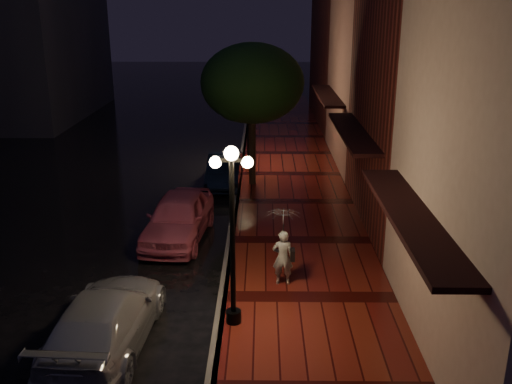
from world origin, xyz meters
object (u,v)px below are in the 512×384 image
(streetlamp_near, at_px, (232,226))
(streetlamp_far, at_px, (248,113))
(silver_car, at_px, (105,320))
(street_tree, at_px, (253,86))
(woman_with_umbrella, at_px, (283,235))
(pink_car, at_px, (179,217))
(navy_car, at_px, (224,170))
(parking_meter, at_px, (232,237))

(streetlamp_near, bearing_deg, streetlamp_far, 90.00)
(streetlamp_near, height_order, silver_car, streetlamp_near)
(streetlamp_far, bearing_deg, streetlamp_near, -90.00)
(streetlamp_far, height_order, street_tree, street_tree)
(silver_car, height_order, woman_with_umbrella, woman_with_umbrella)
(pink_car, height_order, woman_with_umbrella, woman_with_umbrella)
(streetlamp_far, relative_size, navy_car, 1.10)
(parking_meter, bearing_deg, pink_car, 146.03)
(streetlamp_near, bearing_deg, navy_car, 94.81)
(silver_car, xyz_separation_m, woman_with_umbrella, (4.04, 2.84, 0.88))
(woman_with_umbrella, relative_size, parking_meter, 1.69)
(streetlamp_near, distance_m, streetlamp_far, 14.00)
(woman_with_umbrella, bearing_deg, street_tree, -82.97)
(streetlamp_near, relative_size, streetlamp_far, 1.00)
(streetlamp_near, bearing_deg, street_tree, 88.65)
(navy_car, xyz_separation_m, woman_with_umbrella, (2.18, -9.29, 0.92))
(street_tree, distance_m, navy_car, 3.81)
(pink_car, bearing_deg, navy_car, 85.03)
(streetlamp_far, height_order, parking_meter, streetlamp_far)
(navy_car, relative_size, woman_with_umbrella, 1.83)
(street_tree, distance_m, parking_meter, 8.32)
(navy_car, distance_m, parking_meter, 7.95)
(silver_car, bearing_deg, streetlamp_far, -97.57)
(street_tree, height_order, parking_meter, street_tree)
(street_tree, bearing_deg, silver_car, -104.54)
(navy_car, bearing_deg, woman_with_umbrella, -76.35)
(navy_car, relative_size, parking_meter, 3.10)
(streetlamp_near, distance_m, parking_meter, 3.78)
(silver_car, height_order, parking_meter, parking_meter)
(navy_car, bearing_deg, parking_meter, -84.14)
(woman_with_umbrella, height_order, parking_meter, woman_with_umbrella)
(navy_car, bearing_deg, streetlamp_far, 71.14)
(streetlamp_near, bearing_deg, parking_meter, 93.38)
(pink_car, xyz_separation_m, silver_car, (-0.75, -6.22, -0.08))
(navy_car, relative_size, silver_car, 0.83)
(streetlamp_near, bearing_deg, pink_car, 110.93)
(streetlamp_far, height_order, woman_with_umbrella, streetlamp_far)
(streetlamp_near, xyz_separation_m, silver_car, (-2.81, -0.84, -1.91))
(silver_car, relative_size, woman_with_umbrella, 2.21)
(pink_car, bearing_deg, silver_car, -91.25)
(navy_car, xyz_separation_m, parking_meter, (0.75, -7.91, 0.27))
(streetlamp_near, xyz_separation_m, parking_meter, (-0.20, 3.38, -1.68))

